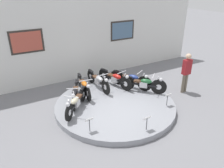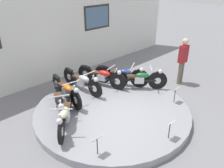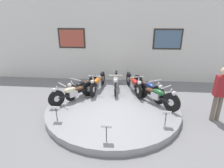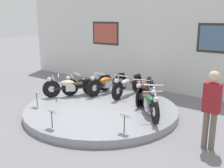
% 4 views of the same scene
% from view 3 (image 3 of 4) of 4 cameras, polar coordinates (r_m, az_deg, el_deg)
% --- Properties ---
extents(ground_plane, '(60.00, 60.00, 0.00)m').
position_cam_3_polar(ground_plane, '(6.41, 0.30, -8.58)').
color(ground_plane, slate).
extents(display_platform, '(4.66, 4.66, 0.21)m').
position_cam_3_polar(display_platform, '(6.36, 0.30, -7.75)').
color(display_platform, gray).
rests_on(display_platform, ground_plane).
extents(back_wall, '(14.00, 0.22, 3.97)m').
position_cam_3_polar(back_wall, '(9.14, 2.19, 13.39)').
color(back_wall, silver).
rests_on(back_wall, ground_plane).
extents(motorcycle_cream, '(1.36, 1.48, 0.78)m').
position_cam_3_polar(motorcycle_cream, '(6.62, -12.79, -2.55)').
color(motorcycle_cream, black).
rests_on(motorcycle_cream, display_platform).
extents(motorcycle_black, '(0.89, 1.79, 0.78)m').
position_cam_3_polar(motorcycle_black, '(7.11, -9.69, -0.66)').
color(motorcycle_black, black).
rests_on(motorcycle_black, display_platform).
extents(motorcycle_orange, '(0.54, 1.97, 0.79)m').
position_cam_3_polar(motorcycle_orange, '(7.42, -4.65, 0.54)').
color(motorcycle_orange, black).
rests_on(motorcycle_orange, display_platform).
extents(motorcycle_silver, '(0.54, 1.98, 0.79)m').
position_cam_3_polar(motorcycle_silver, '(7.49, 1.25, 0.82)').
color(motorcycle_silver, black).
rests_on(motorcycle_silver, display_platform).
extents(motorcycle_red, '(0.68, 1.93, 0.80)m').
position_cam_3_polar(motorcycle_red, '(7.32, 7.06, 0.23)').
color(motorcycle_red, black).
rests_on(motorcycle_red, display_platform).
extents(motorcycle_blue, '(1.04, 1.79, 0.81)m').
position_cam_3_polar(motorcycle_blue, '(6.94, 11.74, -1.11)').
color(motorcycle_blue, black).
rests_on(motorcycle_blue, display_platform).
extents(motorcycle_green, '(1.41, 1.51, 0.80)m').
position_cam_3_polar(motorcycle_green, '(6.39, 14.18, -3.29)').
color(motorcycle_green, black).
rests_on(motorcycle_green, display_platform).
extents(info_placard_front_left, '(0.26, 0.11, 0.51)m').
position_cam_3_polar(info_placard_front_left, '(5.50, -17.81, -8.04)').
color(info_placard_front_left, '#333338').
rests_on(info_placard_front_left, display_platform).
extents(info_placard_front_centre, '(0.26, 0.11, 0.51)m').
position_cam_3_polar(info_placard_front_centre, '(4.43, -1.88, -14.43)').
color(info_placard_front_centre, '#333338').
rests_on(info_placard_front_centre, display_platform).
extents(info_placard_front_right, '(0.26, 0.11, 0.51)m').
position_cam_3_polar(info_placard_front_right, '(5.22, 17.26, -9.56)').
color(info_placard_front_right, '#333338').
rests_on(info_placard_front_right, display_platform).
extents(visitor_standing, '(0.36, 0.24, 1.79)m').
position_cam_3_polar(visitor_standing, '(6.31, 31.86, -2.06)').
color(visitor_standing, '#6B6051').
rests_on(visitor_standing, ground_plane).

